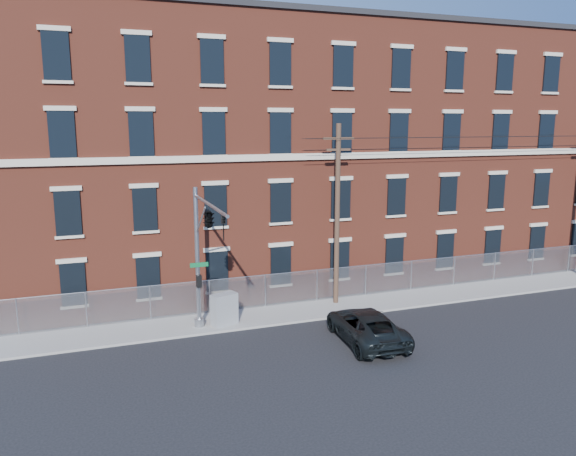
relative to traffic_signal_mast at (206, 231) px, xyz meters
The scene contains 8 objects.
ground 8.35m from the traffic_signal_mast, 19.98° to the right, with size 140.00×140.00×0.00m, color black.
sidewalk 18.98m from the traffic_signal_mast, ahead, with size 65.00×3.00×0.12m, color gray.
mill_building 21.67m from the traffic_signal_mast, 33.14° to the left, with size 55.30×14.32×16.30m.
chain_link_fence 18.97m from the traffic_signal_mast, 12.89° to the left, with size 59.06×0.06×1.85m.
traffic_signal_mast is the anchor object (origin of this frame).
utility_pole_near 8.70m from the traffic_signal_mast, 23.14° to the left, with size 1.80×0.28×10.00m.
pickup_truck 8.69m from the traffic_signal_mast, 15.99° to the right, with size 2.50×5.41×1.50m, color black.
utility_cabinet 5.10m from the traffic_signal_mast, 59.73° to the left, with size 1.28×0.64×1.60m, color gray.
Camera 1 is at (-10.76, -21.88, 10.15)m, focal length 34.66 mm.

